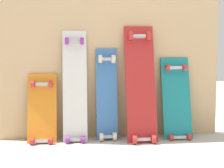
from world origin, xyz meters
The scene contains 7 objects.
ground_plane centered at (0.00, 0.00, 0.00)m, with size 12.00×12.00×0.00m, color #B2AAA0.
plywood_wall_panel centered at (0.00, 0.07, 0.87)m, with size 1.84×0.04×1.74m, color tan.
skateboard_orange centered at (-0.54, -0.04, 0.23)m, with size 0.22×0.20×0.60m.
skateboard_white centered at (-0.29, -0.03, 0.40)m, with size 0.19×0.20×0.94m.
skateboard_blue centered at (-0.03, -0.02, 0.33)m, with size 0.17×0.17×0.79m.
skateboard_red centered at (0.23, -0.08, 0.42)m, with size 0.24×0.29×0.97m.
skateboard_teal centered at (0.54, -0.04, 0.29)m, with size 0.24×0.22×0.73m.
Camera 1 is at (-0.28, -2.36, 0.64)m, focal length 47.61 mm.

